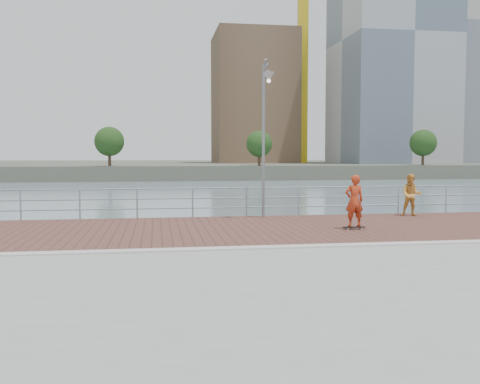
{
  "coord_description": "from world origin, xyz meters",
  "views": [
    {
      "loc": [
        -2.34,
        -13.03,
        2.36
      ],
      "look_at": [
        0.0,
        2.0,
        1.3
      ],
      "focal_mm": 40.0,
      "sensor_mm": 36.0,
      "label": 1
    }
  ],
  "objects": [
    {
      "name": "brick_lane",
      "position": [
        0.0,
        3.6,
        0.01
      ],
      "size": [
        40.0,
        6.8,
        0.02
      ],
      "primitive_type": "cube",
      "color": "brown",
      "rests_on": "seawall"
    },
    {
      "name": "far_shore",
      "position": [
        0.0,
        122.5,
        -0.75
      ],
      "size": [
        320.0,
        95.0,
        2.5
      ],
      "primitive_type": "cube",
      "color": "#4C5142",
      "rests_on": "ground"
    },
    {
      "name": "shoreline_trees",
      "position": [
        -10.58,
        77.0,
        4.45
      ],
      "size": [
        109.86,
        4.94,
        6.58
      ],
      "color": "#473323",
      "rests_on": "far_shore"
    },
    {
      "name": "skateboard",
      "position": [
        3.77,
        2.91,
        0.08
      ],
      "size": [
        0.7,
        0.19,
        0.08
      ],
      "rotation": [
        0.0,
        0.0,
        -0.01
      ],
      "color": "black",
      "rests_on": "brick_lane"
    },
    {
      "name": "curb",
      "position": [
        0.0,
        0.0,
        0.03
      ],
      "size": [
        40.0,
        0.4,
        0.06
      ],
      "primitive_type": "cube",
      "color": "#B7B5AD",
      "rests_on": "seawall"
    },
    {
      "name": "guardrail",
      "position": [
        0.0,
        7.0,
        0.69
      ],
      "size": [
        39.06,
        0.06,
        1.13
      ],
      "color": "#8C9EA8",
      "rests_on": "brick_lane"
    },
    {
      "name": "skyline",
      "position": [
        31.93,
        104.5,
        23.01
      ],
      "size": [
        233.0,
        41.0,
        63.62
      ],
      "color": "#ADA38E",
      "rests_on": "far_shore"
    },
    {
      "name": "water",
      "position": [
        0.0,
        0.0,
        -2.0
      ],
      "size": [
        400.0,
        400.0,
        0.0
      ],
      "primitive_type": "plane",
      "color": "slate",
      "rests_on": "ground"
    },
    {
      "name": "tower_crane",
      "position": [
        27.36,
        104.0,
        33.5
      ],
      "size": [
        47.0,
        2.0,
        50.7
      ],
      "color": "gold",
      "rests_on": "far_shore"
    },
    {
      "name": "seawall",
      "position": [
        0.0,
        -5.0,
        -1.0
      ],
      "size": [
        40.0,
        24.0,
        2.0
      ],
      "primitive_type": "cube",
      "color": "gray",
      "rests_on": "ground"
    },
    {
      "name": "street_lamp",
      "position": [
        1.58,
        6.09,
        3.94
      ],
      "size": [
        0.4,
        1.17,
        5.54
      ],
      "color": "slate",
      "rests_on": "brick_lane"
    },
    {
      "name": "bystander",
      "position": [
        7.29,
        6.11,
        0.83
      ],
      "size": [
        0.96,
        0.87,
        1.61
      ],
      "primitive_type": "imported",
      "rotation": [
        0.0,
        0.0,
        -0.41
      ],
      "color": "gold",
      "rests_on": "brick_lane"
    },
    {
      "name": "skateboarder",
      "position": [
        3.77,
        2.91,
        0.92
      ],
      "size": [
        0.6,
        0.4,
        1.63
      ],
      "primitive_type": "imported",
      "rotation": [
        0.0,
        0.0,
        3.13
      ],
      "color": "#B43318",
      "rests_on": "skateboard"
    }
  ]
}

